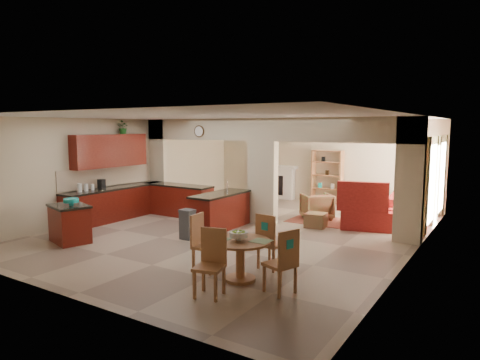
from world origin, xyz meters
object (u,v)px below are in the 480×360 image
Objects in this scene: kitchen_island at (70,223)px; armchair at (317,206)px; sofa at (409,208)px; dining_table at (240,253)px.

armchair is at bearing 70.93° from kitchen_island.
kitchen_island is 0.44× the size of sofa.
dining_table is at bearing 16.37° from kitchen_island.
armchair is (-0.79, 5.24, -0.11)m from dining_table.
kitchen_island reaches higher than dining_table.
kitchen_island is at bearing 129.85° from sofa.
armchair is (-2.26, -1.04, -0.01)m from sofa.
dining_table is at bearing 160.38° from sofa.
sofa is at bearing 62.78° from kitchen_island.
armchair is at bearing 98.53° from dining_table.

